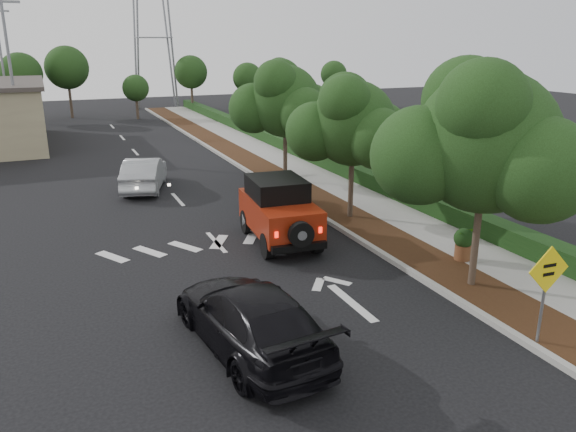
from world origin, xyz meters
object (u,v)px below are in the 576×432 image
red_jeep (278,210)px  black_suv_oncoming (250,317)px  silver_suv_ahead (275,201)px  speed_hump_sign (546,282)px

red_jeep → black_suv_oncoming: size_ratio=0.85×
silver_suv_ahead → black_suv_oncoming: size_ratio=0.96×
red_jeep → silver_suv_ahead: (0.88, 2.46, -0.43)m
red_jeep → speed_hump_sign: (2.74, -9.02, 0.50)m
silver_suv_ahead → black_suv_oncoming: (-4.20, -8.91, 0.06)m
silver_suv_ahead → black_suv_oncoming: 9.85m
red_jeep → silver_suv_ahead: size_ratio=0.88×
black_suv_oncoming → silver_suv_ahead: bearing=-121.1°
red_jeep → black_suv_oncoming: red_jeep is taller
black_suv_oncoming → speed_hump_sign: (6.06, -2.58, 0.86)m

